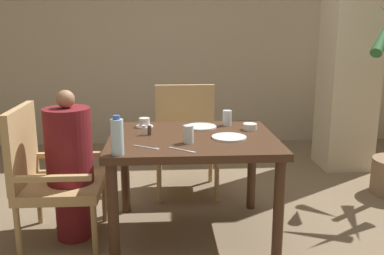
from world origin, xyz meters
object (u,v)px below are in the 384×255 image
(plate_main_left, at_px, (229,137))
(glass_tall_mid, at_px, (188,134))
(diner_in_left_chair, at_px, (70,165))
(water_bottle, at_px, (117,137))
(plate_main_right, at_px, (201,127))
(chair_far_side, at_px, (186,137))
(teacup_with_saucer, at_px, (144,123))
(chair_left_side, at_px, (48,173))
(glass_tall_near, at_px, (227,118))
(bowl_small, at_px, (250,127))

(plate_main_left, relative_size, glass_tall_mid, 2.04)
(diner_in_left_chair, bearing_deg, water_bottle, -47.57)
(diner_in_left_chair, bearing_deg, plate_main_right, 15.29)
(chair_far_side, relative_size, teacup_with_saucer, 7.22)
(plate_main_right, bearing_deg, chair_left_side, -166.80)
(plate_main_left, distance_m, glass_tall_near, 0.40)
(chair_far_side, relative_size, plate_main_right, 4.01)
(teacup_with_saucer, bearing_deg, plate_main_left, -32.57)
(teacup_with_saucer, height_order, water_bottle, water_bottle)
(bowl_small, bearing_deg, plate_main_right, 165.18)
(teacup_with_saucer, distance_m, glass_tall_near, 0.64)
(teacup_with_saucer, relative_size, glass_tall_mid, 1.13)
(chair_left_side, xyz_separation_m, teacup_with_saucer, (0.66, 0.31, 0.28))
(plate_main_right, xyz_separation_m, teacup_with_saucer, (-0.43, 0.05, 0.02))
(chair_far_side, xyz_separation_m, plate_main_right, (0.08, -0.66, 0.25))
(chair_far_side, xyz_separation_m, glass_tall_near, (0.29, -0.59, 0.31))
(diner_in_left_chair, height_order, plate_main_left, diner_in_left_chair)
(chair_left_side, distance_m, plate_main_right, 1.15)
(diner_in_left_chair, bearing_deg, plate_main_left, -3.76)
(teacup_with_saucer, bearing_deg, water_bottle, -99.95)
(glass_tall_near, bearing_deg, bowl_small, -46.80)
(plate_main_left, bearing_deg, chair_left_side, 176.70)
(bowl_small, xyz_separation_m, glass_tall_mid, (-0.48, -0.34, 0.04))
(plate_main_right, relative_size, glass_tall_near, 2.04)
(chair_left_side, xyz_separation_m, chair_far_side, (1.01, 0.91, 0.00))
(chair_left_side, bearing_deg, bowl_small, 6.35)
(plate_main_right, distance_m, teacup_with_saucer, 0.43)
(chair_left_side, bearing_deg, diner_in_left_chair, 0.00)
(plate_main_left, relative_size, teacup_with_saucer, 1.80)
(teacup_with_saucer, bearing_deg, chair_left_side, -155.22)
(bowl_small, height_order, water_bottle, water_bottle)
(plate_main_right, height_order, teacup_with_saucer, teacup_with_saucer)
(chair_left_side, relative_size, glass_tall_near, 8.16)
(plate_main_right, bearing_deg, glass_tall_near, 16.80)
(diner_in_left_chair, height_order, glass_tall_mid, diner_in_left_chair)
(chair_far_side, bearing_deg, teacup_with_saucer, -119.74)
(diner_in_left_chair, bearing_deg, glass_tall_near, 15.57)
(water_bottle, bearing_deg, plate_main_right, 50.58)
(chair_far_side, xyz_separation_m, bowl_small, (0.44, -0.75, 0.27))
(plate_main_left, xyz_separation_m, bowl_small, (0.19, 0.23, 0.02))
(chair_far_side, relative_size, bowl_small, 9.24)
(diner_in_left_chair, relative_size, teacup_with_saucer, 8.09)
(water_bottle, distance_m, glass_tall_mid, 0.50)
(chair_left_side, height_order, glass_tall_mid, chair_left_side)
(plate_main_right, bearing_deg, glass_tall_mid, -105.29)
(plate_main_right, xyz_separation_m, bowl_small, (0.36, -0.09, 0.02))
(diner_in_left_chair, height_order, glass_tall_near, diner_in_left_chair)
(glass_tall_near, bearing_deg, plate_main_left, -96.18)
(chair_left_side, distance_m, chair_far_side, 1.36)
(chair_left_side, bearing_deg, teacup_with_saucer, 24.78)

